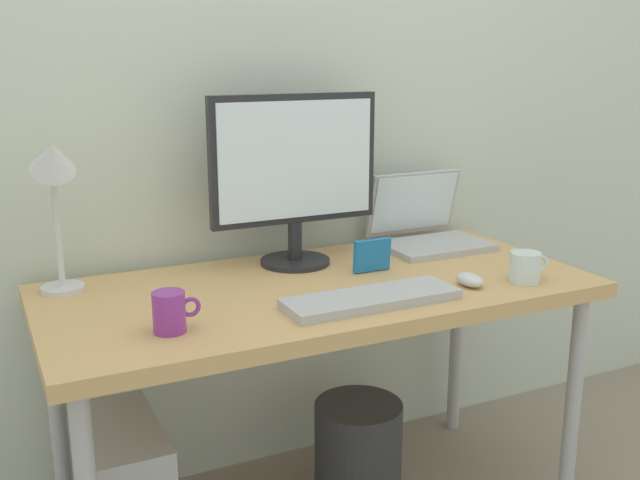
% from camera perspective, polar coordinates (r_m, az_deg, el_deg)
% --- Properties ---
extents(back_wall, '(4.40, 0.04, 2.60)m').
position_cam_1_polar(back_wall, '(2.21, -4.59, 14.34)').
color(back_wall, silver).
rests_on(back_wall, ground_plane).
extents(desk, '(1.44, 0.67, 0.70)m').
position_cam_1_polar(desk, '(1.96, 0.00, -5.14)').
color(desk, tan).
rests_on(desk, ground_plane).
extents(monitor, '(0.49, 0.20, 0.48)m').
position_cam_1_polar(monitor, '(2.07, -1.97, 5.41)').
color(monitor, '#232328').
rests_on(monitor, desk).
extents(laptop, '(0.32, 0.28, 0.23)m').
position_cam_1_polar(laptop, '(2.35, 8.22, 0.98)').
color(laptop, '#B2B2B7').
rests_on(laptop, desk).
extents(desk_lamp, '(0.11, 0.16, 0.41)m').
position_cam_1_polar(desk_lamp, '(1.90, -19.87, 4.27)').
color(desk_lamp, silver).
rests_on(desk_lamp, desk).
extents(keyboard, '(0.44, 0.14, 0.02)m').
position_cam_1_polar(keyboard, '(1.80, 4.01, -4.57)').
color(keyboard, '#B2B2B7').
rests_on(keyboard, desk).
extents(mouse, '(0.06, 0.09, 0.03)m').
position_cam_1_polar(mouse, '(1.96, 11.52, -3.04)').
color(mouse, silver).
rests_on(mouse, desk).
extents(coffee_mug, '(0.11, 0.07, 0.09)m').
position_cam_1_polar(coffee_mug, '(1.64, -11.54, -5.48)').
color(coffee_mug, purple).
rests_on(coffee_mug, desk).
extents(glass_cup, '(0.12, 0.08, 0.08)m').
position_cam_1_polar(glass_cup, '(2.03, 15.63, -2.04)').
color(glass_cup, silver).
rests_on(glass_cup, desk).
extents(photo_frame, '(0.11, 0.02, 0.09)m').
position_cam_1_polar(photo_frame, '(2.04, 4.05, -1.18)').
color(photo_frame, '#1E72BF').
rests_on(photo_frame, desk).
extents(wastebasket, '(0.26, 0.26, 0.30)m').
position_cam_1_polar(wastebasket, '(2.28, 2.96, -15.96)').
color(wastebasket, '#333338').
rests_on(wastebasket, ground_plane).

